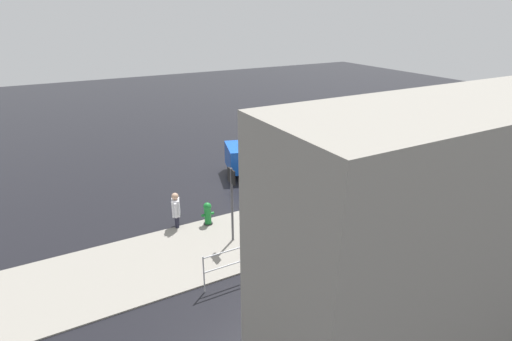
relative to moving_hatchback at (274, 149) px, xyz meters
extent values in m
plane|color=black|center=(0.74, 0.02, -1.03)|extent=(60.00, 60.00, 0.00)
cube|color=gray|center=(0.74, 4.22, -1.01)|extent=(24.00, 3.20, 0.04)
cube|color=blue|center=(0.08, -0.02, -0.23)|extent=(4.22, 2.72, 0.99)
cube|color=#1E232B|center=(-0.22, 0.06, 0.65)|extent=(2.66, 2.09, 0.77)
cylinder|color=black|center=(1.52, 0.30, -0.73)|extent=(0.64, 0.38, 0.60)
cylinder|color=black|center=(1.12, -1.07, -0.73)|extent=(0.64, 0.38, 0.60)
cylinder|color=black|center=(-0.95, 1.02, -0.73)|extent=(0.64, 0.38, 0.60)
cylinder|color=black|center=(-1.35, -0.35, -0.73)|extent=(0.64, 0.38, 0.60)
cube|color=black|center=(-5.76, 1.78, -0.25)|extent=(4.36, 1.92, 0.95)
cube|color=#1E232B|center=(-6.10, 1.79, 0.59)|extent=(2.64, 1.64, 0.73)
cylinder|color=black|center=(-4.31, 2.46, -0.73)|extent=(0.61, 0.24, 0.60)
cylinder|color=black|center=(-4.37, 0.99, -0.73)|extent=(0.61, 0.24, 0.60)
cylinder|color=black|center=(-7.15, 2.57, -0.73)|extent=(0.61, 0.24, 0.60)
cylinder|color=black|center=(-7.20, 1.10, -0.73)|extent=(0.61, 0.24, 0.60)
cylinder|color=#197A2D|center=(4.31, 2.94, -0.72)|extent=(0.22, 0.22, 0.62)
sphere|color=#197A2D|center=(4.31, 2.94, -0.35)|extent=(0.26, 0.26, 0.26)
cylinder|color=#197A2D|center=(4.15, 2.94, -0.64)|extent=(0.10, 0.09, 0.09)
cylinder|color=#197A2D|center=(4.47, 2.94, -0.64)|extent=(0.10, 0.09, 0.09)
cylinder|color=#2D2D2D|center=(4.31, 2.94, -1.00)|extent=(0.31, 0.31, 0.06)
cube|color=silver|center=(5.25, 2.60, -0.30)|extent=(0.35, 0.42, 0.55)
sphere|color=tan|center=(5.25, 2.60, 0.08)|extent=(0.22, 0.22, 0.22)
cylinder|color=#1E1E2D|center=(5.22, 2.52, -0.80)|extent=(0.13, 0.13, 0.45)
cylinder|color=#1E1E2D|center=(5.28, 2.69, -0.80)|extent=(0.13, 0.13, 0.45)
cylinder|color=silver|center=(5.17, 2.38, -0.30)|extent=(0.09, 0.09, 0.50)
cylinder|color=silver|center=(5.33, 2.83, -0.30)|extent=(0.09, 0.09, 0.50)
cylinder|color=#B7BABF|center=(-5.34, 6.05, -0.50)|extent=(0.04, 0.04, 1.05)
cylinder|color=#B7BABF|center=(-1.67, 6.05, -0.50)|extent=(0.04, 0.04, 1.05)
cylinder|color=#B7BABF|center=(2.01, 6.05, -0.50)|extent=(0.04, 0.04, 1.05)
cylinder|color=#B7BABF|center=(5.69, 6.05, -0.50)|extent=(0.04, 0.04, 1.05)
cylinder|color=#B7BABF|center=(0.17, 6.05, -0.03)|extent=(11.03, 0.04, 0.04)
cylinder|color=#B7BABF|center=(0.17, 6.05, -0.45)|extent=(11.03, 0.04, 0.04)
cylinder|color=#4C4C51|center=(4.03, 4.24, 0.17)|extent=(0.07, 0.07, 2.40)
cube|color=black|center=(4.03, 4.24, 1.12)|extent=(0.04, 0.44, 0.44)
camera|label=1|loc=(8.48, 13.79, 5.53)|focal=28.00mm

